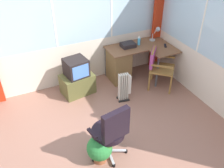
{
  "coord_description": "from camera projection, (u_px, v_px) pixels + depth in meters",
  "views": [
    {
      "loc": [
        -0.92,
        -2.56,
        3.13
      ],
      "look_at": [
        0.5,
        0.5,
        0.8
      ],
      "focal_mm": 39.87,
      "sensor_mm": 36.0,
      "label": 1
    }
  ],
  "objects": [
    {
      "name": "tv_remote",
      "position": [
        165.0,
        46.0,
        5.4
      ],
      "size": [
        0.11,
        0.15,
        0.02
      ],
      "primitive_type": "cube",
      "rotation": [
        0.0,
        0.0,
        -0.51
      ],
      "color": "black",
      "rests_on": "desk"
    },
    {
      "name": "potted_plant",
      "position": [
        100.0,
        148.0,
        3.67
      ],
      "size": [
        0.39,
        0.39,
        0.46
      ],
      "color": "#985432",
      "rests_on": "ground"
    },
    {
      "name": "space_heater",
      "position": [
        125.0,
        87.0,
        4.89
      ],
      "size": [
        0.28,
        0.2,
        0.61
      ],
      "color": "silver",
      "rests_on": "ground"
    },
    {
      "name": "tv_on_stand",
      "position": [
        77.0,
        78.0,
        5.07
      ],
      "size": [
        0.7,
        0.53,
        0.79
      ],
      "color": "brown",
      "rests_on": "ground"
    },
    {
      "name": "paper_tray",
      "position": [
        128.0,
        45.0,
        5.35
      ],
      "size": [
        0.3,
        0.23,
        0.09
      ],
      "primitive_type": "cube",
      "rotation": [
        0.0,
        0.0,
        -0.01
      ],
      "color": "#272124",
      "rests_on": "desk"
    },
    {
      "name": "office_chair",
      "position": [
        111.0,
        130.0,
        3.58
      ],
      "size": [
        0.62,
        0.57,
        0.98
      ],
      "color": "#B7B7BF",
      "rests_on": "ground"
    },
    {
      "name": "wooden_armchair",
      "position": [
        157.0,
        64.0,
        5.16
      ],
      "size": [
        0.68,
        0.68,
        0.86
      ],
      "color": "olive",
      "rests_on": "ground"
    },
    {
      "name": "desk_lamp",
      "position": [
        157.0,
        32.0,
        5.53
      ],
      "size": [
        0.23,
        0.2,
        0.32
      ],
      "color": "#B2B7BC",
      "rests_on": "desk"
    },
    {
      "name": "curtain_corner",
      "position": [
        158.0,
        15.0,
        5.51
      ],
      "size": [
        0.24,
        0.09,
        2.53
      ],
      "primitive_type": "cube",
      "rotation": [
        0.0,
        0.0,
        0.08
      ],
      "color": "red",
      "rests_on": "ground"
    },
    {
      "name": "spray_bottle",
      "position": [
        139.0,
        40.0,
        5.41
      ],
      "size": [
        0.06,
        0.06,
        0.22
      ],
      "color": "#4AB3E2",
      "rests_on": "desk"
    },
    {
      "name": "ground",
      "position": [
        97.0,
        150.0,
        4.03
      ],
      "size": [
        5.79,
        5.02,
        0.06
      ],
      "primitive_type": "cube",
      "color": "#926352"
    },
    {
      "name": "north_window_panel",
      "position": [
        55.0,
        28.0,
        4.79
      ],
      "size": [
        4.79,
        0.07,
        2.63
      ],
      "color": "beige",
      "rests_on": "ground"
    },
    {
      "name": "desk",
      "position": [
        122.0,
        63.0,
        5.48
      ],
      "size": [
        1.39,
        0.96,
        0.74
      ],
      "color": "brown",
      "rests_on": "ground"
    }
  ]
}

